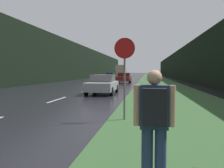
% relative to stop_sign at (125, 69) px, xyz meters
% --- Properties ---
extents(grass_verge, '(6.00, 240.00, 0.02)m').
position_rel_stop_sign_xyz_m(grass_verge, '(2.42, 31.01, -1.79)').
color(grass_verge, '#33562D').
rests_on(grass_verge, ground_plane).
extents(lane_stripe_c, '(0.12, 3.00, 0.01)m').
position_rel_stop_sign_xyz_m(lane_stripe_c, '(-4.61, 5.42, -1.79)').
color(lane_stripe_c, silver).
rests_on(lane_stripe_c, ground_plane).
extents(lane_stripe_d, '(0.12, 3.00, 0.01)m').
position_rel_stop_sign_xyz_m(lane_stripe_d, '(-4.61, 12.42, -1.79)').
color(lane_stripe_d, silver).
rests_on(lane_stripe_d, ground_plane).
extents(lane_stripe_e, '(0.12, 3.00, 0.01)m').
position_rel_stop_sign_xyz_m(lane_stripe_e, '(-4.61, 19.42, -1.79)').
color(lane_stripe_e, silver).
rests_on(lane_stripe_e, ground_plane).
extents(lane_stripe_f, '(0.12, 3.00, 0.01)m').
position_rel_stop_sign_xyz_m(lane_stripe_f, '(-4.61, 26.42, -1.79)').
color(lane_stripe_f, silver).
rests_on(lane_stripe_f, ground_plane).
extents(treeline_far_side, '(2.00, 140.00, 7.58)m').
position_rel_stop_sign_xyz_m(treeline_far_side, '(-14.63, 41.01, 2.00)').
color(treeline_far_side, black).
rests_on(treeline_far_side, ground_plane).
extents(treeline_near_side, '(2.00, 140.00, 6.35)m').
position_rel_stop_sign_xyz_m(treeline_near_side, '(8.42, 41.01, 1.38)').
color(treeline_near_side, black).
rests_on(treeline_near_side, ground_plane).
extents(stop_sign, '(0.72, 0.07, 2.88)m').
position_rel_stop_sign_xyz_m(stop_sign, '(0.00, 0.00, 0.00)').
color(stop_sign, slate).
rests_on(stop_sign, ground_plane).
extents(hitchhiker_with_backpack, '(0.60, 0.41, 1.74)m').
position_rel_stop_sign_xyz_m(hitchhiker_with_backpack, '(0.88, -4.81, -0.80)').
color(hitchhiker_with_backpack, navy).
rests_on(hitchhiker_with_backpack, ground_plane).
extents(car_passing_near, '(2.05, 4.58, 1.46)m').
position_rel_stop_sign_xyz_m(car_passing_near, '(-2.59, 9.66, -1.07)').
color(car_passing_near, '#9E9EA3').
rests_on(car_passing_near, ground_plane).
extents(car_passing_far, '(2.04, 4.41, 1.51)m').
position_rel_stop_sign_xyz_m(car_passing_far, '(-2.59, 26.80, -1.03)').
color(car_passing_far, maroon).
rests_on(car_passing_far, ground_plane).
extents(car_oncoming, '(1.83, 4.71, 1.46)m').
position_rel_stop_sign_xyz_m(car_oncoming, '(-6.62, 39.83, -1.05)').
color(car_oncoming, '#2D3856').
rests_on(car_oncoming, ground_plane).
extents(delivery_truck, '(2.57, 8.49, 3.52)m').
position_rel_stop_sign_xyz_m(delivery_truck, '(-6.62, 61.12, 0.07)').
color(delivery_truck, '#6E684F').
rests_on(delivery_truck, ground_plane).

